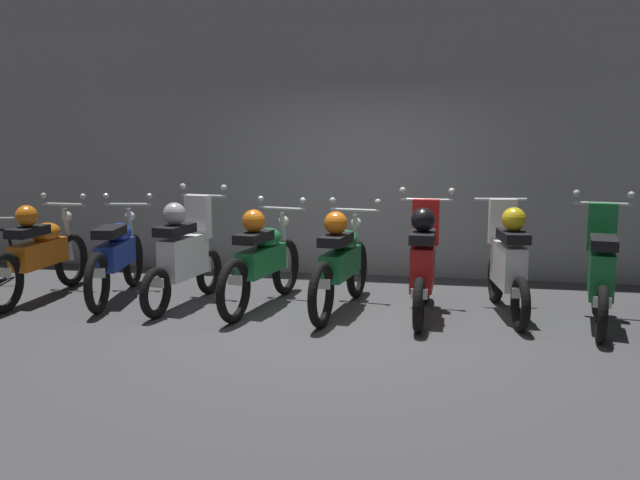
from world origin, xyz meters
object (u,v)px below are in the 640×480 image
at_px(motorbike_slot_2, 185,254).
at_px(motorbike_slot_5, 423,262).
at_px(motorbike_slot_0, 40,252).
at_px(motorbike_slot_1, 117,256).
at_px(motorbike_slot_4, 341,262).
at_px(motorbike_slot_3, 262,259).
at_px(motorbike_slot_7, 601,272).
at_px(motorbike_slot_6, 508,261).

xyz_separation_m(motorbike_slot_2, motorbike_slot_5, (2.57, -0.01, 0.00)).
xyz_separation_m(motorbike_slot_0, motorbike_slot_2, (1.72, 0.02, 0.04)).
height_order(motorbike_slot_1, motorbike_slot_2, motorbike_slot_2).
relative_size(motorbike_slot_4, motorbike_slot_5, 1.16).
xyz_separation_m(motorbike_slot_0, motorbike_slot_3, (2.57, 0.06, 0.00)).
xyz_separation_m(motorbike_slot_5, motorbike_slot_7, (1.72, -0.03, -0.04)).
bearing_deg(motorbike_slot_7, motorbike_slot_1, 178.03).
height_order(motorbike_slot_1, motorbike_slot_7, motorbike_slot_7).
xyz_separation_m(motorbike_slot_1, motorbike_slot_5, (3.43, -0.15, 0.08)).
bearing_deg(motorbike_slot_3, motorbike_slot_6, 3.28).
xyz_separation_m(motorbike_slot_2, motorbike_slot_6, (3.42, 0.19, -0.00)).
distance_m(motorbike_slot_3, motorbike_slot_7, 3.43).
bearing_deg(motorbike_slot_1, motorbike_slot_2, -9.17).
distance_m(motorbike_slot_5, motorbike_slot_7, 1.72).
bearing_deg(motorbike_slot_7, motorbike_slot_2, 179.50).
height_order(motorbike_slot_5, motorbike_slot_6, motorbike_slot_5).
height_order(motorbike_slot_0, motorbike_slot_5, motorbike_slot_5).
height_order(motorbike_slot_2, motorbike_slot_6, motorbike_slot_2).
distance_m(motorbike_slot_6, motorbike_slot_7, 0.90).
bearing_deg(motorbike_slot_7, motorbike_slot_6, 165.18).
relative_size(motorbike_slot_0, motorbike_slot_7, 1.17).
bearing_deg(motorbike_slot_7, motorbike_slot_5, 179.02).
height_order(motorbike_slot_0, motorbike_slot_3, same).
bearing_deg(motorbike_slot_2, motorbike_slot_0, -179.50).
height_order(motorbike_slot_3, motorbike_slot_7, motorbike_slot_7).
height_order(motorbike_slot_6, motorbike_slot_7, motorbike_slot_7).
xyz_separation_m(motorbike_slot_0, motorbike_slot_5, (4.29, 0.01, 0.04)).
distance_m(motorbike_slot_0, motorbike_slot_5, 4.29).
bearing_deg(motorbike_slot_5, motorbike_slot_7, -0.98).
xyz_separation_m(motorbike_slot_1, motorbike_slot_4, (2.58, -0.10, 0.04)).
bearing_deg(motorbike_slot_4, motorbike_slot_7, -1.74).
distance_m(motorbike_slot_4, motorbike_slot_6, 1.72).
xyz_separation_m(motorbike_slot_3, motorbike_slot_6, (2.57, 0.15, 0.04)).
distance_m(motorbike_slot_0, motorbike_slot_6, 5.15).
relative_size(motorbike_slot_1, motorbike_slot_4, 1.00).
relative_size(motorbike_slot_2, motorbike_slot_4, 0.86).
height_order(motorbike_slot_2, motorbike_slot_4, motorbike_slot_2).
bearing_deg(motorbike_slot_2, motorbike_slot_5, -0.18).
bearing_deg(motorbike_slot_7, motorbike_slot_3, 178.62).
height_order(motorbike_slot_1, motorbike_slot_4, same).
bearing_deg(motorbike_slot_1, motorbike_slot_4, -2.20).
height_order(motorbike_slot_4, motorbike_slot_5, motorbike_slot_5).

